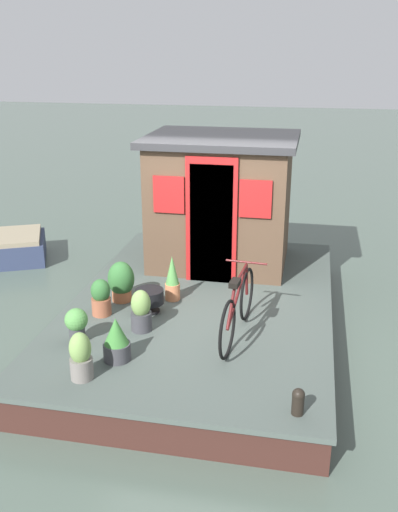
{
  "coord_description": "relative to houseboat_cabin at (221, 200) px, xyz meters",
  "views": [
    {
      "loc": [
        -6.77,
        -1.33,
        3.64
      ],
      "look_at": [
        -0.2,
        0.0,
        1.15
      ],
      "focal_mm": 39.86,
      "sensor_mm": 36.0,
      "label": 1
    }
  ],
  "objects": [
    {
      "name": "potted_plant_mint",
      "position": [
        -2.87,
        1.18,
        -0.76
      ],
      "size": [
        0.26,
        0.26,
        0.41
      ],
      "color": "#38383D",
      "rests_on": "houseboat_deck"
    },
    {
      "name": "potted_plant_geranium",
      "position": [
        -1.53,
        0.39,
        -0.7
      ],
      "size": [
        0.2,
        0.2,
        0.62
      ],
      "color": "#C6754C",
      "rests_on": "houseboat_deck"
    },
    {
      "name": "charcoal_grill",
      "position": [
        -1.95,
        0.58,
        -0.79
      ],
      "size": [
        0.36,
        0.36,
        0.3
      ],
      "color": "black",
      "rests_on": "houseboat_deck"
    },
    {
      "name": "potted_plant_lavender",
      "position": [
        -2.45,
        0.54,
        -0.75
      ],
      "size": [
        0.25,
        0.25,
        0.51
      ],
      "color": "#38383D",
      "rests_on": "houseboat_deck"
    },
    {
      "name": "potted_plant_sage",
      "position": [
        -2.15,
        1.16,
        -0.76
      ],
      "size": [
        0.24,
        0.24,
        0.47
      ],
      "color": "#935138",
      "rests_on": "houseboat_deck"
    },
    {
      "name": "potted_plant_succulent",
      "position": [
        -3.58,
        0.83,
        -0.74
      ],
      "size": [
        0.23,
        0.23,
        0.52
      ],
      "color": "slate",
      "rests_on": "houseboat_deck"
    },
    {
      "name": "mooring_bollard",
      "position": [
        -3.75,
        -1.35,
        -0.85
      ],
      "size": [
        0.12,
        0.12,
        0.27
      ],
      "color": "black",
      "rests_on": "houseboat_deck"
    },
    {
      "name": "houseboat_cabin",
      "position": [
        0.0,
        0.0,
        0.0
      ],
      "size": [
        1.83,
        2.21,
        1.96
      ],
      "color": "#4C3828",
      "rests_on": "houseboat_deck"
    },
    {
      "name": "houseboat_deck",
      "position": [
        -1.48,
        0.0,
        -1.21
      ],
      "size": [
        5.18,
        3.39,
        0.45
      ],
      "color": "#424C47",
      "rests_on": "ground_plane"
    },
    {
      "name": "potted_plant_thyme",
      "position": [
        -1.7,
        1.04,
        -0.71
      ],
      "size": [
        0.35,
        0.35,
        0.54
      ],
      "color": "#B2603D",
      "rests_on": "houseboat_deck"
    },
    {
      "name": "potted_plant_rosemary",
      "position": [
        -3.16,
        0.6,
        -0.76
      ],
      "size": [
        0.3,
        0.3,
        0.49
      ],
      "color": "#38383D",
      "rests_on": "houseboat_deck"
    },
    {
      "name": "bicycle",
      "position": [
        -2.38,
        -0.6,
        -0.62
      ],
      "size": [
        1.62,
        0.5,
        0.79
      ],
      "color": "black",
      "rests_on": "houseboat_deck"
    },
    {
      "name": "ground_plane",
      "position": [
        -1.48,
        0.0,
        -1.44
      ],
      "size": [
        60.0,
        60.0,
        0.0
      ],
      "primitive_type": "plane",
      "color": "#47564C"
    }
  ]
}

